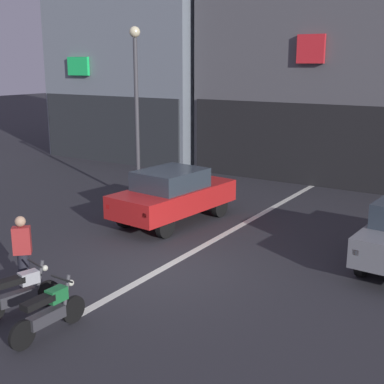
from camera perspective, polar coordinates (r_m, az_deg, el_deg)
ground_plane at (r=12.34m, az=-3.40°, el=-8.48°), size 120.00×120.00×0.00m
lane_centre_line at (r=17.28m, az=8.36°, el=-1.98°), size 0.20×18.00×0.01m
building_mid_block at (r=25.00m, az=16.16°, el=17.57°), size 9.90×9.00×13.05m
car_red_crossing_near at (r=15.61m, az=-2.09°, el=-0.21°), size 2.15×4.25×1.64m
street_lamp at (r=17.73m, az=-6.13°, el=10.44°), size 0.36×0.36×5.87m
motorcycle_silver_row_leftmost at (r=10.60m, az=-18.33°, el=-10.39°), size 0.61×1.63×0.98m
motorcycle_green_row_left_mid at (r=9.71m, az=-15.43°, el=-12.51°), size 0.55×1.67×0.98m
person_by_motorcycles at (r=11.41m, az=-18.08°, el=-6.47°), size 0.41×0.41×1.67m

